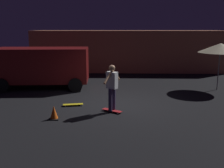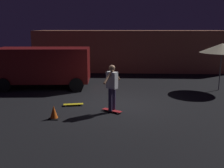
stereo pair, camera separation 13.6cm
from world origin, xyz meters
The scene contains 8 objects.
ground_plane centered at (0.00, 0.00, 0.00)m, with size 28.00×28.00×0.00m, color black.
low_building centered at (0.74, 8.94, 1.42)m, with size 13.39×3.33×2.84m.
parked_van centered at (-3.80, 2.95, 1.16)m, with size 4.73×2.49×2.03m.
patio_umbrella centered at (5.01, 2.74, 2.07)m, with size 2.10×2.10×2.30m.
skateboard_ridden centered at (-0.10, -0.93, 0.06)m, with size 0.77×0.58×0.07m.
skateboard_spare centered at (-1.67, -0.23, 0.06)m, with size 0.80×0.35×0.07m.
skater centered at (-0.10, -0.93, 1.04)m, with size 0.60×0.88×1.67m.
traffic_cone centered at (-2.04, -1.74, 0.21)m, with size 0.34×0.34×0.46m.
Camera 2 is at (0.34, -9.93, 3.02)m, focal length 41.33 mm.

